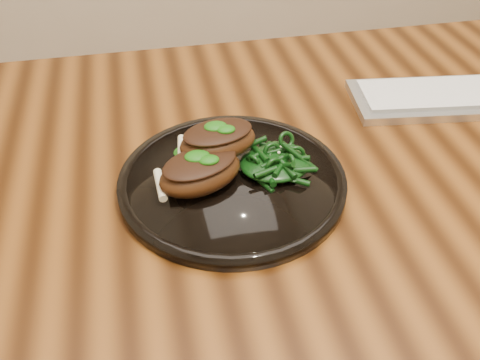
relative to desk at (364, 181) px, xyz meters
name	(u,v)px	position (x,y,z in m)	size (l,w,h in m)	color
desk	(364,181)	(0.00, 0.00, 0.00)	(1.60, 0.80, 0.75)	black
plate	(232,181)	(-0.24, -0.07, 0.09)	(0.32, 0.32, 0.02)	black
lamb_chop_front	(200,171)	(-0.28, -0.08, 0.13)	(0.14, 0.12, 0.05)	#3D1E0B
lamb_chop_back	(217,140)	(-0.25, -0.04, 0.14)	(0.12, 0.09, 0.05)	#3D1E0B
herb_smear	(197,151)	(-0.28, 0.00, 0.10)	(0.07, 0.05, 0.00)	#0B4707
greens_heap	(275,159)	(-0.17, -0.06, 0.12)	(0.10, 0.09, 0.04)	black
keyboard	(477,95)	(0.23, 0.08, 0.09)	(0.45, 0.19, 0.02)	silver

